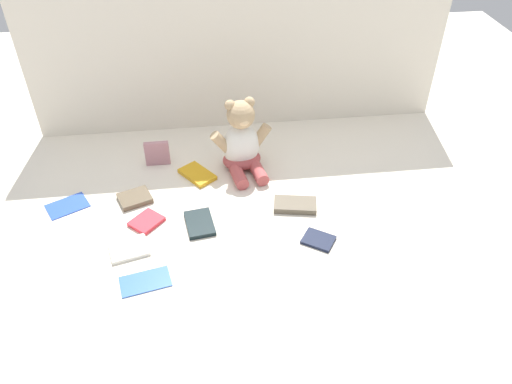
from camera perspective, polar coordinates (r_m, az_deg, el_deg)
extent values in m
plane|color=silver|center=(1.66, -0.15, -0.50)|extent=(3.20, 3.20, 0.00)
cube|color=silver|center=(1.90, -1.98, 16.66)|extent=(1.56, 0.03, 0.67)
ellipsoid|color=white|center=(1.75, -1.72, 5.36)|extent=(0.15, 0.12, 0.17)
ellipsoid|color=#B24C4C|center=(1.78, -1.64, 3.79)|extent=(0.16, 0.13, 0.06)
sphere|color=tan|center=(1.68, -1.76, 8.85)|extent=(0.11, 0.11, 0.10)
ellipsoid|color=beige|center=(1.66, -1.40, 8.04)|extent=(0.04, 0.04, 0.03)
sphere|color=tan|center=(1.67, -3.01, 9.91)|extent=(0.04, 0.04, 0.04)
sphere|color=tan|center=(1.68, -0.76, 10.26)|extent=(0.04, 0.04, 0.04)
cylinder|color=tan|center=(1.72, -3.97, 5.69)|extent=(0.08, 0.05, 0.09)
cylinder|color=tan|center=(1.75, 0.54, 6.48)|extent=(0.08, 0.05, 0.09)
cylinder|color=#B24C4C|center=(1.71, -1.96, 1.73)|extent=(0.06, 0.10, 0.04)
cylinder|color=#B24C4C|center=(1.73, 0.34, 2.17)|extent=(0.06, 0.10, 0.04)
cube|color=#B37882|center=(1.82, -11.26, 4.36)|extent=(0.09, 0.02, 0.09)
cube|color=black|center=(1.56, -6.47, -3.59)|extent=(0.10, 0.13, 0.01)
cube|color=brown|center=(1.62, 4.50, -1.48)|extent=(0.15, 0.10, 0.02)
cube|color=brown|center=(1.69, -13.72, -0.70)|extent=(0.12, 0.12, 0.02)
cube|color=white|center=(1.52, -14.35, -6.32)|extent=(0.13, 0.11, 0.01)
cube|color=red|center=(1.60, -12.44, -3.33)|extent=(0.12, 0.12, 0.01)
cube|color=#131A31|center=(1.51, 7.16, -5.46)|extent=(0.11, 0.11, 0.01)
cube|color=blue|center=(1.43, -12.58, -9.93)|extent=(0.15, 0.10, 0.01)
cube|color=orange|center=(1.76, -6.74, 2.02)|extent=(0.14, 0.15, 0.01)
cube|color=blue|center=(1.73, -20.81, -1.45)|extent=(0.15, 0.14, 0.01)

